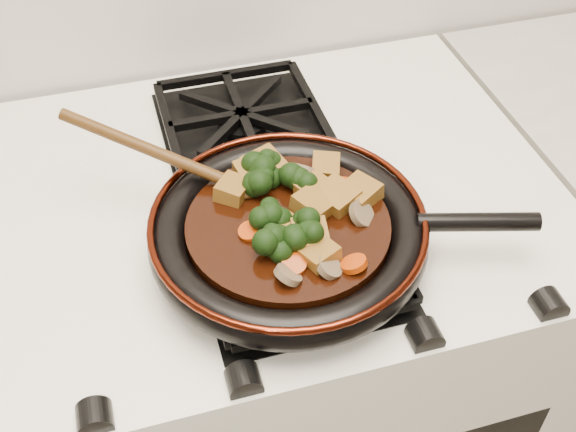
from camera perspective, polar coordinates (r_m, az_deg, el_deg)
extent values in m
cube|color=white|center=(1.30, -1.23, -12.77)|extent=(0.76, 0.60, 0.90)
cylinder|color=black|center=(0.84, 0.00, -1.80)|extent=(0.29, 0.29, 0.01)
torus|color=black|center=(0.83, 0.00, -1.37)|extent=(0.32, 0.32, 0.04)
torus|color=#48150A|center=(0.82, 0.00, -0.35)|extent=(0.32, 0.32, 0.01)
cylinder|color=black|center=(0.85, 14.78, -0.47)|extent=(0.14, 0.06, 0.02)
cylinder|color=black|center=(0.83, 0.00, -1.04)|extent=(0.23, 0.23, 0.02)
cube|color=brown|center=(0.83, 2.16, 0.92)|extent=(0.06, 0.06, 0.03)
cube|color=brown|center=(0.78, 2.53, -3.09)|extent=(0.05, 0.05, 0.02)
cube|color=brown|center=(0.87, -2.60, 3.42)|extent=(0.05, 0.05, 0.03)
cube|color=brown|center=(0.84, 3.87, 1.47)|extent=(0.06, 0.06, 0.03)
cube|color=brown|center=(0.85, -4.36, 2.07)|extent=(0.05, 0.05, 0.03)
cube|color=brown|center=(0.80, 0.22, -1.24)|extent=(0.05, 0.05, 0.02)
cube|color=brown|center=(0.85, 5.70, 1.82)|extent=(0.06, 0.06, 0.03)
cube|color=brown|center=(0.88, 3.00, 3.84)|extent=(0.04, 0.05, 0.03)
cube|color=brown|center=(0.88, -1.89, 3.92)|extent=(0.06, 0.06, 0.03)
cube|color=brown|center=(0.80, 1.72, -1.66)|extent=(0.04, 0.05, 0.03)
cube|color=brown|center=(0.85, 2.26, 1.92)|extent=(0.05, 0.05, 0.03)
cylinder|color=#AA3204|center=(0.89, -2.17, 3.90)|extent=(0.03, 0.03, 0.02)
cylinder|color=#AA3204|center=(0.77, 0.48, -3.84)|extent=(0.03, 0.03, 0.01)
cylinder|color=#AA3204|center=(0.78, 5.24, -3.78)|extent=(0.03, 0.03, 0.02)
cylinder|color=#AA3204|center=(0.86, 4.50, 2.45)|extent=(0.03, 0.03, 0.02)
cylinder|color=#AA3204|center=(0.81, -3.02, -1.23)|extent=(0.03, 0.03, 0.02)
cylinder|color=brown|center=(0.76, 0.00, -4.68)|extent=(0.04, 0.04, 0.02)
cylinder|color=brown|center=(0.83, 5.84, 0.18)|extent=(0.04, 0.04, 0.03)
cylinder|color=brown|center=(0.88, 1.38, 3.56)|extent=(0.05, 0.05, 0.03)
cylinder|color=brown|center=(0.77, 3.24, -4.01)|extent=(0.04, 0.04, 0.02)
ellipsoid|color=#44290E|center=(0.86, -3.85, 2.36)|extent=(0.07, 0.06, 0.02)
cylinder|color=#44290E|center=(0.88, -10.84, 5.16)|extent=(0.02, 0.02, 0.23)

